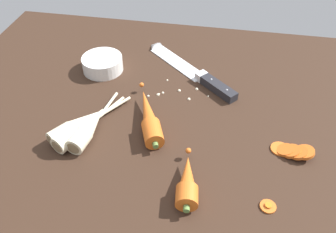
# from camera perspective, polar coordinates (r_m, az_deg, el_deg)

# --- Properties ---
(ground_plane) EXTENTS (1.20, 0.90, 0.04)m
(ground_plane) POSITION_cam_1_polar(r_m,az_deg,el_deg) (0.84, 0.25, -0.85)
(ground_plane) COLOR #332116
(chefs_knife) EXTENTS (0.28, 0.25, 0.04)m
(chefs_knife) POSITION_cam_1_polar(r_m,az_deg,el_deg) (0.97, 3.15, 7.96)
(chefs_knife) COLOR silver
(chefs_knife) RESTS_ON ground_plane
(whole_carrot) EXTENTS (0.10, 0.21, 0.04)m
(whole_carrot) POSITION_cam_1_polar(r_m,az_deg,el_deg) (0.79, -3.12, -0.14)
(whole_carrot) COLOR #D6601E
(whole_carrot) RESTS_ON ground_plane
(whole_carrot_second) EXTENTS (0.05, 0.15, 0.04)m
(whole_carrot_second) POSITION_cam_1_polar(r_m,az_deg,el_deg) (0.67, 3.18, -10.66)
(whole_carrot_second) COLOR #D6601E
(whole_carrot_second) RESTS_ON ground_plane
(parsnip_front) EXTENTS (0.06, 0.21, 0.04)m
(parsnip_front) POSITION_cam_1_polar(r_m,az_deg,el_deg) (0.79, -12.82, -1.74)
(parsnip_front) COLOR beige
(parsnip_front) RESTS_ON ground_plane
(parsnip_mid_left) EXTENTS (0.11, 0.20, 0.04)m
(parsnip_mid_left) POSITION_cam_1_polar(r_m,az_deg,el_deg) (0.79, -14.11, -1.88)
(parsnip_mid_left) COLOR beige
(parsnip_mid_left) RESTS_ON ground_plane
(parsnip_mid_right) EXTENTS (0.14, 0.20, 0.04)m
(parsnip_mid_right) POSITION_cam_1_polar(r_m,az_deg,el_deg) (0.80, -14.38, -1.34)
(parsnip_mid_right) COLOR beige
(parsnip_mid_right) RESTS_ON ground_plane
(carrot_slice_stack) EXTENTS (0.09, 0.05, 0.03)m
(carrot_slice_stack) POSITION_cam_1_polar(r_m,az_deg,el_deg) (0.78, 19.66, -5.32)
(carrot_slice_stack) COLOR #D6601E
(carrot_slice_stack) RESTS_ON ground_plane
(carrot_slice_stray_near) EXTENTS (0.03, 0.03, 0.01)m
(carrot_slice_stray_near) POSITION_cam_1_polar(r_m,az_deg,el_deg) (0.69, 16.08, -13.88)
(carrot_slice_stray_near) COLOR #D6601E
(carrot_slice_stray_near) RESTS_ON ground_plane
(prep_bowl) EXTENTS (0.11, 0.11, 0.04)m
(prep_bowl) POSITION_cam_1_polar(r_m,az_deg,el_deg) (0.98, -10.68, 8.56)
(prep_bowl) COLOR white
(prep_bowl) RESTS_ON ground_plane
(mince_crumbs) EXTENTS (0.21, 0.08, 0.01)m
(mince_crumbs) POSITION_cam_1_polar(r_m,az_deg,el_deg) (0.89, 2.27, 3.88)
(mince_crumbs) COLOR beige
(mince_crumbs) RESTS_ON ground_plane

